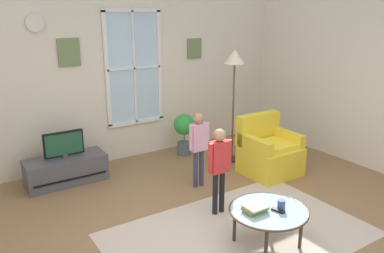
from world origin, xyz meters
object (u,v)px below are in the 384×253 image
(remote_near_books, at_px, (278,211))
(person_pink_shirt, at_px, (199,141))
(tv_stand, at_px, (66,170))
(television, at_px, (64,144))
(cup, at_px, (281,205))
(potted_plant_by_window, at_px, (184,130))
(armchair, at_px, (268,152))
(book_stack, at_px, (255,208))
(coffee_table, at_px, (268,212))
(floor_lamp, at_px, (234,68))
(person_red_shirt, at_px, (219,162))

(remote_near_books, relative_size, person_pink_shirt, 0.13)
(tv_stand, relative_size, remote_near_books, 7.92)
(television, relative_size, cup, 5.33)
(television, height_order, remote_near_books, television)
(television, xyz_separation_m, potted_plant_by_window, (2.02, 0.06, -0.15))
(armchair, xyz_separation_m, potted_plant_by_window, (-0.64, 1.36, 0.11))
(remote_near_books, bearing_deg, book_stack, 146.17)
(armchair, distance_m, person_pink_shirt, 1.21)
(tv_stand, bearing_deg, potted_plant_by_window, 1.71)
(armchair, relative_size, coffee_table, 1.06)
(television, relative_size, armchair, 0.63)
(remote_near_books, bearing_deg, coffee_table, 124.15)
(armchair, distance_m, floor_lamp, 1.39)
(tv_stand, distance_m, person_red_shirt, 2.34)
(person_red_shirt, relative_size, floor_lamp, 0.59)
(tv_stand, distance_m, potted_plant_by_window, 2.04)
(television, height_order, person_red_shirt, person_red_shirt)
(armchair, height_order, remote_near_books, armchair)
(coffee_table, height_order, person_pink_shirt, person_pink_shirt)
(cup, distance_m, remote_near_books, 0.08)
(remote_near_books, xyz_separation_m, potted_plant_by_window, (0.66, 2.85, 0.02))
(floor_lamp, bearing_deg, television, 166.81)
(book_stack, bearing_deg, person_red_shirt, 81.31)
(armchair, xyz_separation_m, cup, (-1.23, -1.47, 0.13))
(person_red_shirt, xyz_separation_m, potted_plant_by_window, (0.73, 1.95, -0.23))
(armchair, height_order, book_stack, armchair)
(remote_near_books, bearing_deg, potted_plant_by_window, 77.01)
(armchair, xyz_separation_m, person_pink_shirt, (-1.15, 0.18, 0.34))
(coffee_table, bearing_deg, potted_plant_by_window, 75.60)
(television, xyz_separation_m, cup, (1.43, -2.77, -0.13))
(television, distance_m, coffee_table, 3.02)
(remote_near_books, distance_m, floor_lamp, 2.72)
(book_stack, relative_size, cup, 2.37)
(book_stack, distance_m, potted_plant_by_window, 2.85)
(cup, xyz_separation_m, person_pink_shirt, (0.08, 1.64, 0.21))
(cup, height_order, potted_plant_by_window, potted_plant_by_window)
(television, distance_m, remote_near_books, 3.11)
(coffee_table, relative_size, floor_lamp, 0.45)
(person_pink_shirt, bearing_deg, potted_plant_by_window, 66.78)
(armchair, relative_size, cup, 8.41)
(armchair, height_order, coffee_table, armchair)
(person_red_shirt, bearing_deg, potted_plant_by_window, 69.39)
(cup, distance_m, person_pink_shirt, 1.66)
(person_pink_shirt, bearing_deg, book_stack, -102.57)
(tv_stand, height_order, book_stack, book_stack)
(television, relative_size, remote_near_books, 3.94)
(coffee_table, bearing_deg, book_stack, 160.30)
(book_stack, height_order, floor_lamp, floor_lamp)
(book_stack, xyz_separation_m, remote_near_books, (0.19, -0.13, -0.02))
(book_stack, relative_size, person_pink_shirt, 0.23)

